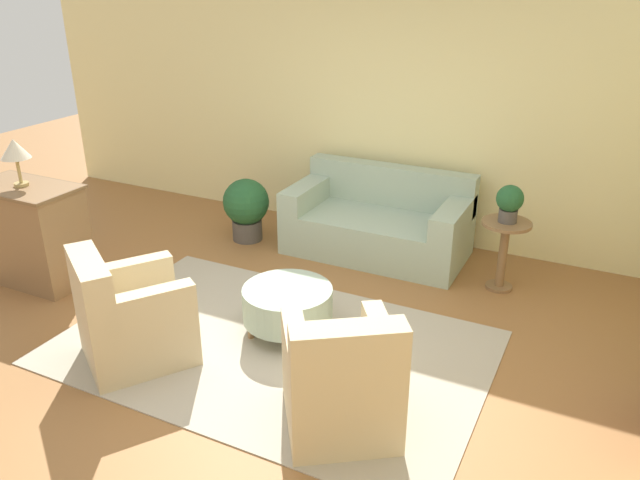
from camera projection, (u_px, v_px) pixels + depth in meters
ground_plane at (272, 348)px, 4.95m from camera, size 16.00×16.00×0.00m
wall_back at (398, 109)px, 6.61m from camera, size 9.28×0.12×2.80m
rug at (272, 347)px, 4.95m from camera, size 3.33×2.16×0.01m
couch at (379, 224)px, 6.52m from camera, size 1.84×0.95×0.86m
armchair_left at (129, 319)px, 4.67m from camera, size 1.00×1.02×0.89m
armchair_right at (341, 382)px, 3.95m from camera, size 1.00×1.02×0.89m
ottoman_table at (287, 304)px, 5.06m from camera, size 0.73×0.73×0.40m
side_table at (504, 245)px, 5.70m from camera, size 0.45×0.45×0.67m
dresser at (31, 232)px, 5.85m from camera, size 1.03×0.58×0.95m
potted_plant_on_side_table at (510, 202)px, 5.53m from camera, size 0.24×0.24×0.34m
potted_plant_floor at (246, 206)px, 6.78m from camera, size 0.50×0.50×0.69m
table_lamp at (15, 150)px, 5.54m from camera, size 0.26×0.26×0.43m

